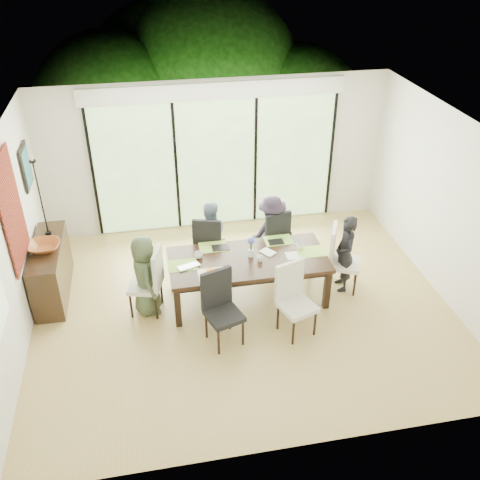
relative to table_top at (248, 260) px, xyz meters
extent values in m
cube|color=olive|center=(-0.11, -0.18, -0.69)|extent=(6.00, 5.00, 0.01)
cube|color=white|center=(-0.11, -0.18, 2.02)|extent=(6.00, 5.00, 0.01)
cube|color=silver|center=(-0.11, 2.33, 0.66)|extent=(6.00, 0.02, 2.70)
cube|color=white|center=(-0.11, -2.69, 0.66)|extent=(6.00, 0.02, 2.70)
cube|color=silver|center=(-3.12, -0.18, 0.66)|extent=(0.02, 5.00, 2.70)
cube|color=beige|center=(2.90, -0.18, 0.66)|extent=(0.02, 5.00, 2.70)
cube|color=#598C3F|center=(-0.11, 2.29, 0.51)|extent=(4.20, 0.02, 2.30)
cube|color=white|center=(-0.11, 2.28, 1.81)|extent=(4.40, 0.06, 0.28)
cube|color=black|center=(-2.21, 2.28, 0.51)|extent=(0.05, 0.04, 2.30)
cube|color=black|center=(-0.81, 2.28, 0.51)|extent=(0.05, 0.04, 2.30)
cube|color=black|center=(0.59, 2.28, 0.51)|extent=(0.05, 0.04, 2.30)
cube|color=black|center=(1.99, 2.28, 0.51)|extent=(0.05, 0.04, 2.30)
cube|color=brown|center=(-0.11, 3.22, -0.74)|extent=(6.00, 1.80, 0.10)
cube|color=#513122|center=(-0.11, 4.02, -0.14)|extent=(6.00, 0.08, 0.06)
sphere|color=#14380F|center=(-1.91, 5.02, 0.75)|extent=(3.20, 3.20, 3.20)
sphere|color=#14380F|center=(0.29, 5.62, 1.11)|extent=(4.00, 4.00, 4.00)
sphere|color=#14380F|center=(2.09, 4.82, 0.57)|extent=(2.80, 2.80, 2.80)
sphere|color=#14380F|center=(-0.71, 6.32, 0.93)|extent=(3.60, 3.60, 3.60)
cube|color=black|center=(0.00, 0.00, 0.00)|extent=(2.29, 1.05, 0.06)
cube|color=black|center=(0.00, 0.00, -0.09)|extent=(2.10, 0.86, 0.10)
cube|color=black|center=(-1.08, -0.43, -0.36)|extent=(0.09, 0.09, 0.66)
cube|color=black|center=(1.08, -0.43, -0.36)|extent=(0.09, 0.09, 0.66)
cube|color=black|center=(-1.08, 0.43, -0.36)|extent=(0.09, 0.09, 0.66)
cube|color=black|center=(1.08, 0.43, -0.36)|extent=(0.09, 0.09, 0.66)
imported|color=#3D4B32|center=(-1.48, 0.00, -0.07)|extent=(0.41, 0.61, 1.23)
imported|color=black|center=(1.48, 0.00, -0.07)|extent=(0.41, 0.61, 1.23)
imported|color=slate|center=(-0.45, 0.83, -0.07)|extent=(0.59, 0.39, 1.23)
imported|color=#241C2A|center=(0.55, 0.83, -0.07)|extent=(0.64, 0.48, 1.23)
cube|color=#79AA3C|center=(-0.95, 0.00, 0.03)|extent=(0.42, 0.31, 0.01)
cube|color=#94C747|center=(0.95, 0.00, 0.03)|extent=(0.42, 0.31, 0.01)
cube|color=#8EB23F|center=(-0.45, 0.40, 0.03)|extent=(0.42, 0.31, 0.01)
cube|color=#80C044|center=(0.55, 0.40, 0.03)|extent=(0.42, 0.31, 0.01)
cube|color=white|center=(-0.55, -0.30, 0.03)|extent=(0.42, 0.31, 0.01)
cube|color=black|center=(-0.35, 0.35, 0.04)|extent=(0.25, 0.17, 0.01)
cube|color=black|center=(0.50, 0.35, 0.04)|extent=(0.23, 0.16, 0.01)
cube|color=white|center=(0.70, -0.05, 0.03)|extent=(0.29, 0.21, 0.00)
cube|color=white|center=(-0.55, -0.30, 0.05)|extent=(0.25, 0.25, 0.02)
cube|color=orange|center=(-0.55, -0.30, 0.06)|extent=(0.19, 0.19, 0.01)
cylinder|color=silver|center=(0.05, 0.05, 0.09)|extent=(0.08, 0.08, 0.11)
cylinder|color=#337226|center=(0.05, 0.05, 0.20)|extent=(0.04, 0.04, 0.15)
sphere|color=#4D5CC1|center=(0.05, 0.05, 0.30)|extent=(0.11, 0.11, 0.11)
imported|color=silver|center=(-0.85, -0.10, 0.04)|extent=(0.37, 0.30, 0.02)
imported|color=white|center=(-0.70, 0.15, 0.07)|extent=(0.17, 0.17, 0.09)
imported|color=white|center=(0.15, -0.10, 0.07)|extent=(0.12, 0.12, 0.09)
imported|color=white|center=(0.80, 0.10, 0.07)|extent=(0.15, 0.15, 0.09)
imported|color=white|center=(0.25, 0.05, 0.04)|extent=(0.25, 0.27, 0.02)
cube|color=black|center=(-2.87, 0.69, -0.27)|extent=(0.42, 1.49, 0.84)
imported|color=brown|center=(-2.87, 0.59, 0.20)|extent=(0.44, 0.44, 0.11)
cylinder|color=black|center=(-2.87, 1.04, 0.17)|extent=(0.09, 0.09, 0.04)
cylinder|color=black|center=(-2.87, 1.04, 0.75)|extent=(0.02, 0.02, 1.16)
cylinder|color=black|center=(-2.87, 1.04, 1.33)|extent=(0.09, 0.09, 0.03)
cylinder|color=silver|center=(-2.87, 1.04, 1.39)|extent=(0.03, 0.03, 0.09)
cube|color=#9D2716|center=(-3.08, 0.22, 1.01)|extent=(0.02, 1.00, 1.50)
cube|color=black|center=(-3.08, 1.52, 1.06)|extent=(0.03, 0.55, 0.65)
cube|color=#1A4B54|center=(-3.06, 1.52, 1.06)|extent=(0.01, 0.45, 0.55)
camera|label=1|loc=(-1.32, -6.28, 4.31)|focal=40.00mm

